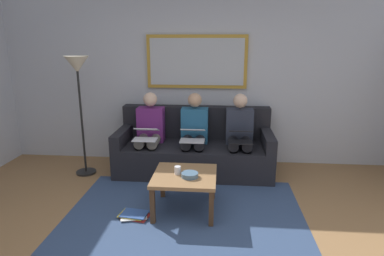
{
  "coord_description": "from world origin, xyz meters",
  "views": [
    {
      "loc": [
        -0.37,
        2.51,
        1.88
      ],
      "look_at": [
        0.0,
        -1.7,
        0.75
      ],
      "focal_mm": 31.32,
      "sensor_mm": 36.0,
      "label": 1
    }
  ],
  "objects_px": {
    "cup": "(178,170)",
    "person_right": "(150,130)",
    "coffee_table": "(185,179)",
    "laptop_white": "(146,134)",
    "laptop_black": "(241,136)",
    "magazine_stack": "(134,215)",
    "couch": "(194,150)",
    "bowl": "(190,175)",
    "framed_mirror": "(197,62)",
    "person_middle": "(194,131)",
    "standing_lamp": "(78,78)",
    "person_left": "(240,132)",
    "laptop_silver": "(193,135)"
  },
  "relations": [
    {
      "from": "cup",
      "to": "person_right",
      "type": "relative_size",
      "value": 0.08
    },
    {
      "from": "coffee_table",
      "to": "laptop_white",
      "type": "relative_size",
      "value": 2.03
    },
    {
      "from": "laptop_black",
      "to": "magazine_stack",
      "type": "distance_m",
      "value": 1.73
    },
    {
      "from": "couch",
      "to": "bowl",
      "type": "xyz_separation_m",
      "value": [
        -0.05,
        1.29,
        0.15
      ]
    },
    {
      "from": "framed_mirror",
      "to": "laptop_black",
      "type": "xyz_separation_m",
      "value": [
        -0.64,
        0.7,
        -0.92
      ]
    },
    {
      "from": "couch",
      "to": "cup",
      "type": "height_order",
      "value": "couch"
    },
    {
      "from": "laptop_white",
      "to": "magazine_stack",
      "type": "distance_m",
      "value": 1.27
    },
    {
      "from": "bowl",
      "to": "magazine_stack",
      "type": "relative_size",
      "value": 0.53
    },
    {
      "from": "person_middle",
      "to": "coffee_table",
      "type": "bearing_deg",
      "value": 89.47
    },
    {
      "from": "coffee_table",
      "to": "person_middle",
      "type": "distance_m",
      "value": 1.17
    },
    {
      "from": "coffee_table",
      "to": "standing_lamp",
      "type": "bearing_deg",
      "value": -31.68
    },
    {
      "from": "person_left",
      "to": "person_right",
      "type": "relative_size",
      "value": 1.0
    },
    {
      "from": "standing_lamp",
      "to": "coffee_table",
      "type": "bearing_deg",
      "value": 148.32
    },
    {
      "from": "person_middle",
      "to": "magazine_stack",
      "type": "height_order",
      "value": "person_middle"
    },
    {
      "from": "cup",
      "to": "laptop_white",
      "type": "distance_m",
      "value": 1.07
    },
    {
      "from": "framed_mirror",
      "to": "cup",
      "type": "distance_m",
      "value": 1.93
    },
    {
      "from": "laptop_silver",
      "to": "person_right",
      "type": "bearing_deg",
      "value": -20.53
    },
    {
      "from": "bowl",
      "to": "standing_lamp",
      "type": "distance_m",
      "value": 2.11
    },
    {
      "from": "person_right",
      "to": "laptop_white",
      "type": "distance_m",
      "value": 0.24
    },
    {
      "from": "couch",
      "to": "laptop_silver",
      "type": "height_order",
      "value": "couch"
    },
    {
      "from": "coffee_table",
      "to": "laptop_black",
      "type": "distance_m",
      "value": 1.14
    },
    {
      "from": "person_left",
      "to": "person_right",
      "type": "bearing_deg",
      "value": 0.0
    },
    {
      "from": "person_middle",
      "to": "laptop_silver",
      "type": "height_order",
      "value": "person_middle"
    },
    {
      "from": "laptop_silver",
      "to": "laptop_white",
      "type": "height_order",
      "value": "laptop_silver"
    },
    {
      "from": "cup",
      "to": "standing_lamp",
      "type": "height_order",
      "value": "standing_lamp"
    },
    {
      "from": "framed_mirror",
      "to": "laptop_silver",
      "type": "xyz_separation_m",
      "value": [
        0.0,
        0.7,
        -0.92
      ]
    },
    {
      "from": "bowl",
      "to": "person_left",
      "type": "height_order",
      "value": "person_left"
    },
    {
      "from": "person_right",
      "to": "cup",
      "type": "bearing_deg",
      "value": 115.61
    },
    {
      "from": "bowl",
      "to": "laptop_silver",
      "type": "bearing_deg",
      "value": -86.99
    },
    {
      "from": "person_left",
      "to": "person_middle",
      "type": "relative_size",
      "value": 1.0
    },
    {
      "from": "person_middle",
      "to": "laptop_black",
      "type": "bearing_deg",
      "value": 158.98
    },
    {
      "from": "framed_mirror",
      "to": "cup",
      "type": "height_order",
      "value": "framed_mirror"
    },
    {
      "from": "bowl",
      "to": "standing_lamp",
      "type": "relative_size",
      "value": 0.11
    },
    {
      "from": "laptop_black",
      "to": "laptop_silver",
      "type": "height_order",
      "value": "laptop_silver"
    },
    {
      "from": "laptop_white",
      "to": "standing_lamp",
      "type": "distance_m",
      "value": 1.18
    },
    {
      "from": "person_left",
      "to": "magazine_stack",
      "type": "xyz_separation_m",
      "value": [
        1.18,
        1.35,
        -0.58
      ]
    },
    {
      "from": "bowl",
      "to": "magazine_stack",
      "type": "height_order",
      "value": "bowl"
    },
    {
      "from": "framed_mirror",
      "to": "cup",
      "type": "xyz_separation_m",
      "value": [
        0.09,
        1.61,
        -1.07
      ]
    },
    {
      "from": "person_left",
      "to": "coffee_table",
      "type": "bearing_deg",
      "value": 60.48
    },
    {
      "from": "bowl",
      "to": "standing_lamp",
      "type": "height_order",
      "value": "standing_lamp"
    },
    {
      "from": "coffee_table",
      "to": "person_left",
      "type": "height_order",
      "value": "person_left"
    },
    {
      "from": "cup",
      "to": "standing_lamp",
      "type": "distance_m",
      "value": 1.96
    },
    {
      "from": "coffee_table",
      "to": "laptop_white",
      "type": "bearing_deg",
      "value": -55.25
    },
    {
      "from": "couch",
      "to": "laptop_black",
      "type": "xyz_separation_m",
      "value": [
        -0.64,
        0.31,
        0.32
      ]
    },
    {
      "from": "person_middle",
      "to": "laptop_silver",
      "type": "bearing_deg",
      "value": 90.0
    },
    {
      "from": "coffee_table",
      "to": "magazine_stack",
      "type": "height_order",
      "value": "coffee_table"
    },
    {
      "from": "laptop_black",
      "to": "person_middle",
      "type": "relative_size",
      "value": 0.3
    },
    {
      "from": "coffee_table",
      "to": "person_right",
      "type": "height_order",
      "value": "person_right"
    },
    {
      "from": "framed_mirror",
      "to": "magazine_stack",
      "type": "xyz_separation_m",
      "value": [
        0.54,
        1.81,
        -1.53
      ]
    },
    {
      "from": "framed_mirror",
      "to": "laptop_white",
      "type": "height_order",
      "value": "framed_mirror"
    }
  ]
}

